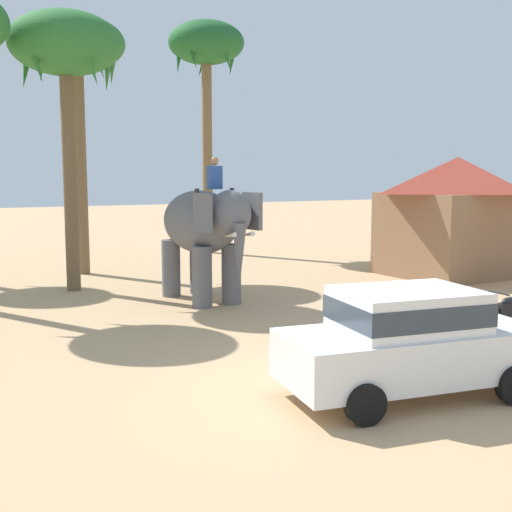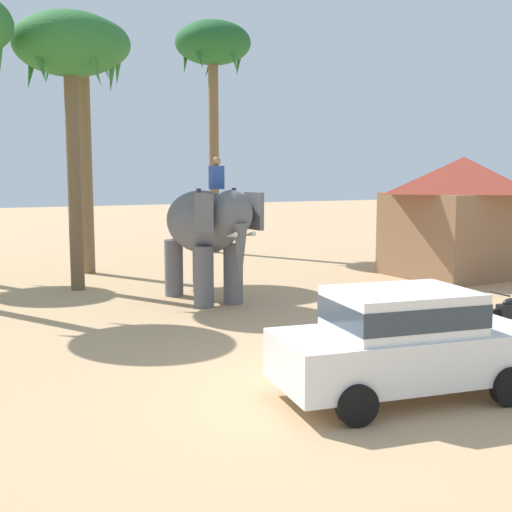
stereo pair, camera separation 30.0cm
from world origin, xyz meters
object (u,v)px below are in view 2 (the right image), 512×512
(palm_tree_far_back, at_px, (213,52))
(palm_tree_leaning_seaward, at_px, (70,52))
(elephant_with_mahout, at_px, (206,228))
(car_sedan_foreground, at_px, (404,339))
(roadside_hut, at_px, (462,213))
(palm_tree_near_hut, at_px, (82,52))

(palm_tree_far_back, xyz_separation_m, palm_tree_leaning_seaward, (-7.14, -6.78, -1.64))
(elephant_with_mahout, xyz_separation_m, palm_tree_far_back, (4.29, 10.06, 6.54))
(car_sedan_foreground, distance_m, roadside_hut, 13.15)
(car_sedan_foreground, xyz_separation_m, roadside_hut, (9.49, 9.01, 1.20))
(palm_tree_near_hut, distance_m, palm_tree_far_back, 7.23)
(elephant_with_mahout, distance_m, palm_tree_far_back, 12.74)
(palm_tree_near_hut, bearing_deg, car_sedan_foreground, -83.00)
(palm_tree_leaning_seaward, relative_size, roadside_hut, 1.52)
(elephant_with_mahout, height_order, roadside_hut, roadside_hut)
(palm_tree_near_hut, distance_m, roadside_hut, 13.85)
(car_sedan_foreground, relative_size, palm_tree_near_hut, 0.50)
(palm_tree_leaning_seaward, bearing_deg, car_sedan_foreground, -76.60)
(palm_tree_leaning_seaward, bearing_deg, roadside_hut, -12.67)
(palm_tree_near_hut, bearing_deg, roadside_hut, -27.56)
(palm_tree_near_hut, relative_size, roadside_hut, 1.63)
(palm_tree_near_hut, bearing_deg, palm_tree_far_back, 30.52)
(roadside_hut, bearing_deg, car_sedan_foreground, -136.48)
(palm_tree_far_back, relative_size, roadside_hut, 1.85)
(elephant_with_mahout, bearing_deg, car_sedan_foreground, -90.27)
(palm_tree_far_back, bearing_deg, roadside_hut, -61.59)
(palm_tree_far_back, relative_size, palm_tree_leaning_seaward, 1.22)
(palm_tree_far_back, height_order, roadside_hut, palm_tree_far_back)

